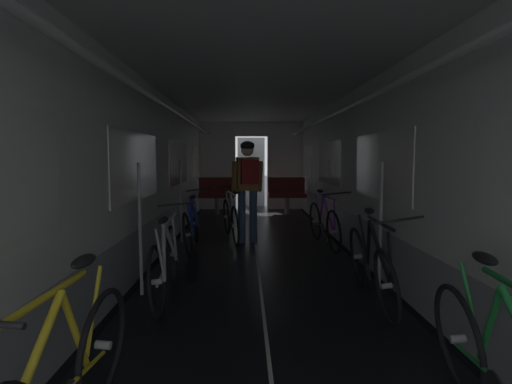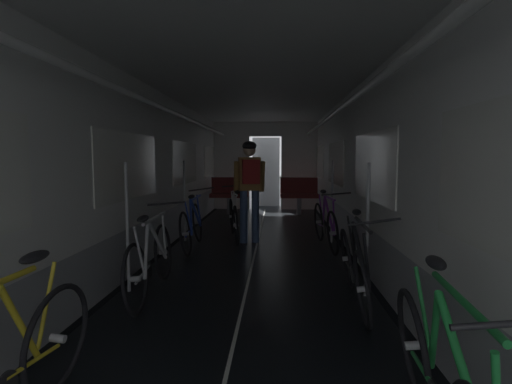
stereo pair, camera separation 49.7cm
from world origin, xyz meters
TOP-DOWN VIEW (x-y plane):
  - train_car_shell at (-0.00, 3.60)m, footprint 3.14×12.34m
  - bench_seat_far_left at (-0.90, 8.07)m, footprint 0.98×0.51m
  - bench_seat_far_right at (0.90, 8.07)m, footprint 0.98×0.51m
  - bicycle_silver at (-0.98, 1.99)m, footprint 0.44×1.69m
  - bicycle_purple at (1.12, 4.33)m, footprint 0.44×1.69m
  - bicycle_green at (1.11, -0.17)m, footprint 0.44×1.69m
  - bicycle_black at (1.10, 1.84)m, footprint 0.44×1.69m
  - bicycle_blue at (-1.02, 4.14)m, footprint 0.44×1.69m
  - person_cyclist_aisle at (-0.13, 4.61)m, footprint 0.56×0.44m
  - bicycle_white_in_aisle at (-0.43, 4.87)m, footprint 0.47×1.67m

SIDE VIEW (x-z plane):
  - bicycle_black at x=1.10m, z-range -0.10..0.86m
  - bicycle_green at x=1.11m, z-range -0.10..0.86m
  - bicycle_blue at x=-1.02m, z-range -0.10..0.86m
  - bicycle_silver at x=-0.98m, z-range -0.09..0.86m
  - bicycle_purple at x=1.12m, z-range -0.09..0.86m
  - bicycle_white_in_aisle at x=-0.43m, z-range -0.09..0.86m
  - bench_seat_far_left at x=-0.90m, z-range 0.09..1.04m
  - bench_seat_far_right at x=0.90m, z-range 0.09..1.04m
  - person_cyclist_aisle at x=-0.13m, z-range 0.21..1.94m
  - train_car_shell at x=0.00m, z-range 0.41..2.98m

